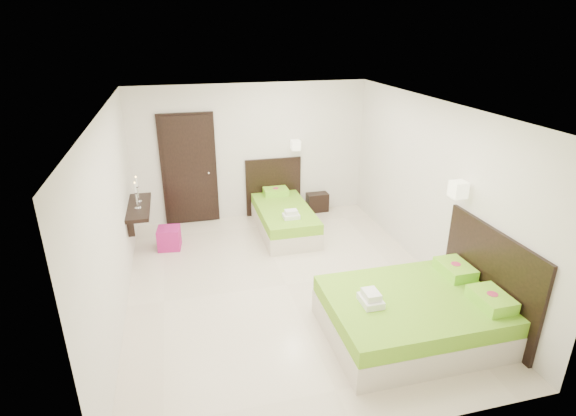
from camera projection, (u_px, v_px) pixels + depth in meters
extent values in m
plane|color=beige|center=(286.00, 285.00, 6.64)|extent=(5.50, 5.50, 0.00)
cube|color=beige|center=(284.00, 224.00, 8.32)|extent=(0.93, 1.85, 0.30)
cube|color=#63A91B|center=(284.00, 212.00, 8.22)|extent=(0.92, 1.83, 0.19)
cube|color=black|center=(273.00, 187.00, 8.96)|extent=(1.11, 0.05, 1.16)
cube|color=#88DE28|center=(276.00, 191.00, 8.79)|extent=(0.46, 0.31, 0.13)
cylinder|color=#CA2F55|center=(276.00, 188.00, 8.76)|extent=(0.11, 0.11, 0.00)
cube|color=white|center=(291.00, 216.00, 7.72)|extent=(0.28, 0.20, 0.07)
cube|color=white|center=(291.00, 212.00, 7.69)|extent=(0.21, 0.15, 0.07)
cube|color=beige|center=(296.00, 145.00, 8.59)|extent=(0.17, 0.17, 0.19)
cylinder|color=#2D2116|center=(294.00, 144.00, 8.67)|extent=(0.03, 0.16, 0.03)
cube|color=beige|center=(411.00, 323.00, 5.52)|extent=(2.08, 1.56, 0.33)
cube|color=#63A91B|center=(414.00, 304.00, 5.42)|extent=(2.05, 1.54, 0.21)
cube|color=black|center=(489.00, 278.00, 5.57)|extent=(0.05, 1.76, 1.30)
cube|color=#88DE28|center=(491.00, 299.00, 5.20)|extent=(0.35, 0.52, 0.15)
cylinder|color=#CA2F55|center=(493.00, 294.00, 5.17)|extent=(0.12, 0.12, 0.00)
cube|color=#88DE28|center=(455.00, 269.00, 5.85)|extent=(0.35, 0.52, 0.15)
cylinder|color=#CA2F55|center=(456.00, 264.00, 5.83)|extent=(0.12, 0.12, 0.00)
cube|color=white|center=(371.00, 301.00, 5.23)|extent=(0.23, 0.31, 0.08)
cube|color=white|center=(371.00, 295.00, 5.20)|extent=(0.17, 0.23, 0.08)
cube|color=beige|center=(458.00, 189.00, 5.76)|extent=(0.19, 0.19, 0.21)
cylinder|color=#2D2116|center=(464.00, 189.00, 5.78)|extent=(0.16, 0.03, 0.03)
cube|color=black|center=(316.00, 201.00, 9.29)|extent=(0.44, 0.39, 0.38)
cube|color=#9E1562|center=(169.00, 238.00, 7.68)|extent=(0.41, 0.41, 0.37)
cube|color=black|center=(189.00, 170.00, 8.40)|extent=(1.02, 0.06, 2.14)
cube|color=black|center=(189.00, 171.00, 8.37)|extent=(0.88, 0.04, 2.06)
cylinder|color=silver|center=(209.00, 172.00, 8.44)|extent=(0.03, 0.10, 0.03)
cube|color=black|center=(139.00, 207.00, 7.29)|extent=(0.35, 1.20, 0.06)
cube|color=black|center=(131.00, 227.00, 6.92)|extent=(0.10, 0.04, 0.30)
cube|color=black|center=(134.00, 206.00, 7.73)|extent=(0.10, 0.04, 0.30)
cylinder|color=silver|center=(138.00, 208.00, 7.14)|extent=(0.10, 0.10, 0.02)
cylinder|color=silver|center=(137.00, 201.00, 7.10)|extent=(0.02, 0.02, 0.22)
cone|color=silver|center=(136.00, 194.00, 7.05)|extent=(0.07, 0.07, 0.04)
cylinder|color=white|center=(135.00, 188.00, 7.01)|extent=(0.02, 0.02, 0.15)
sphere|color=#FFB23F|center=(135.00, 183.00, 6.98)|extent=(0.02, 0.02, 0.02)
cylinder|color=silver|center=(139.00, 202.00, 7.41)|extent=(0.10, 0.10, 0.02)
cylinder|color=silver|center=(138.00, 195.00, 7.37)|extent=(0.02, 0.02, 0.22)
cone|color=silver|center=(137.00, 187.00, 7.32)|extent=(0.07, 0.07, 0.04)
cylinder|color=white|center=(136.00, 182.00, 7.28)|extent=(0.02, 0.02, 0.15)
sphere|color=#FFB23F|center=(136.00, 177.00, 7.25)|extent=(0.02, 0.02, 0.02)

